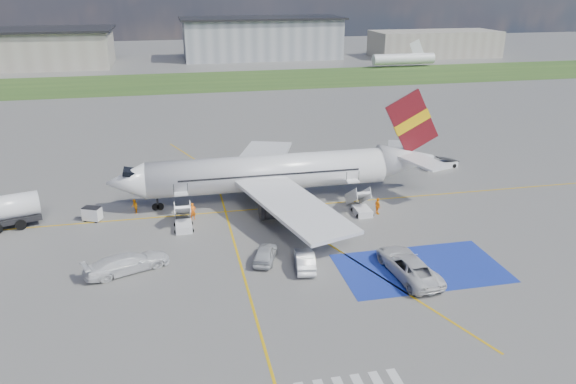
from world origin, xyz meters
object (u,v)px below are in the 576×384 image
Objects in this scene: car_silver_b at (305,260)px; gpu_cart at (92,215)px; airliner at (281,172)px; van_white_b at (127,260)px; van_white_a at (408,262)px; belt_loader at (440,165)px; car_silver_a at (265,253)px.

gpu_cart is at bearing -28.81° from car_silver_b.
airliner reaches higher than gpu_cart.
car_silver_b is at bearing -120.93° from van_white_b.
belt_loader is at bearing -125.69° from van_white_a.
van_white_b is (-14.79, 2.55, 0.31)m from car_silver_b.
van_white_b reaches higher than gpu_cart.
airliner is at bearing -74.07° from van_white_a.
airliner is 20.92m from van_white_b.
van_white_a is 23.58m from van_white_b.
van_white_b is (4.05, -11.81, 0.38)m from gpu_cart.
airliner reaches higher than car_silver_a.
car_silver_a is 0.79× the size of van_white_b.
gpu_cart is (-20.04, -1.47, -2.72)m from airliner.
airliner is at bearing -71.43° from van_white_b.
belt_loader is 43.63m from van_white_b.
gpu_cart is 0.40× the size of belt_loader.
airliner is 8.60× the size of car_silver_a.
airliner is 14.79m from car_silver_a.
van_white_a reaches higher than belt_loader.
gpu_cart is at bearing -2.24° from van_white_b.
belt_loader is at bearing -122.73° from car_silver_a.
airliner is at bearing 28.57° from gpu_cart.
van_white_a is at bearing -8.37° from gpu_cart.
car_silver_a is at bearing -114.18° from van_white_b.
car_silver_a is (-26.95, -20.85, 0.35)m from belt_loader.
airliner reaches higher than van_white_a.
airliner is 8.15× the size of car_silver_b.
van_white_b reaches higher than belt_loader.
airliner is at bearing -85.83° from car_silver_b.
van_white_a is at bearing 168.42° from car_silver_b.
belt_loader is (42.69, 8.42, -0.29)m from gpu_cart.
van_white_a reaches higher than car_silver_b.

